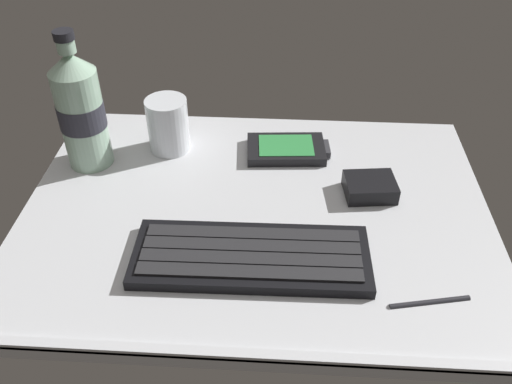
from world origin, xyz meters
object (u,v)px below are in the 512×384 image
Objects in this scene: keyboard at (249,256)px; stylus_pen at (430,301)px; water_bottle at (81,110)px; juice_cup at (168,127)px; charger_block at (370,187)px; handheld_device at (287,149)px.

keyboard is 21.70cm from stylus_pen.
water_bottle reaches higher than keyboard.
juice_cup is 13.20cm from water_bottle.
charger_block is (16.11, 14.19, 0.39)cm from keyboard.
water_bottle is at bearing -172.24° from handheld_device.
handheld_device is 0.63× the size of water_bottle.
stylus_pen is at bearing -75.84° from charger_block.
water_bottle is (-25.55, 19.66, 8.20)cm from keyboard.
water_bottle reaches higher than charger_block.
charger_block is 20.14cm from stylus_pen.
charger_block is (41.67, -5.47, -7.81)cm from water_bottle.
charger_block is at bearing -18.01° from juice_cup.
stylus_pen is (4.92, -19.51, -0.85)cm from charger_block.
water_bottle is (-11.36, -4.38, 5.10)cm from juice_cup.
handheld_device is 18.74cm from juice_cup.
keyboard is 33.27cm from water_bottle.
juice_cup is 31.98cm from charger_block.
handheld_device is (4.27, 23.73, -0.08)cm from keyboard.
keyboard is at bearing -59.45° from juice_cup.
water_bottle is at bearing 140.32° from stylus_pen.
keyboard is 2.21× the size of handheld_device.
juice_cup is at bearing 21.09° from water_bottle.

